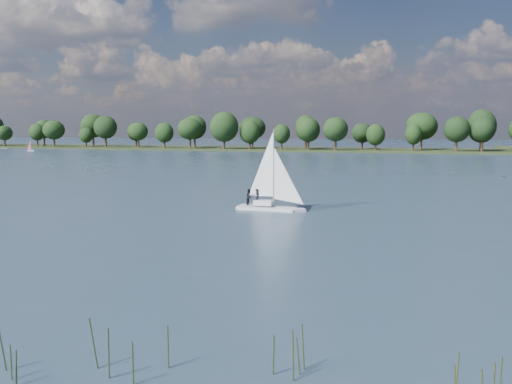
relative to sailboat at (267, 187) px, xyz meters
The scene contains 6 objects.
ground 63.37m from the sailboat, 92.03° to the left, with size 700.00×700.00×0.00m, color #233342.
far_shore 175.31m from the sailboat, 90.73° to the left, with size 660.00×40.00×1.50m, color black.
sailboat is the anchor object (origin of this frame).
dinghy_pink 192.18m from the sailboat, 136.13° to the left, with size 3.17×1.81×4.77m.
pontoon 226.35m from the sailboat, 137.62° to the left, with size 4.00×2.00×0.50m, color #4E5153.
treeline 171.77m from the sailboat, 89.04° to the left, with size 562.82×74.09×18.11m.
Camera 1 is at (20.27, -27.04, 9.68)m, focal length 40.00 mm.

